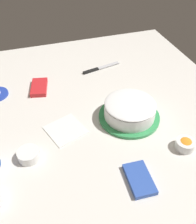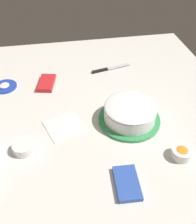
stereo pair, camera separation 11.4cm
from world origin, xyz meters
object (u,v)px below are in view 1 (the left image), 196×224
object	(u,v)px
sprinkle_bowl_rainbow	(29,155)
candy_box_lower	(39,87)
spreading_knife	(98,69)
paper_napkin	(66,129)
candy_box_upper	(139,179)
frosted_cake	(130,110)
sprinkle_bowl_orange	(185,144)

from	to	relation	value
sprinkle_bowl_rainbow	candy_box_lower	size ratio (longest dim) A/B	0.60
spreading_knife	paper_napkin	size ratio (longest dim) A/B	1.56
candy_box_upper	candy_box_lower	bearing A→B (deg)	-155.27
frosted_cake	sprinkle_bowl_rainbow	xyz separation A→B (m)	(0.10, -0.46, -0.02)
candy_box_lower	candy_box_upper	xyz separation A→B (m)	(0.67, 0.26, -0.00)
sprinkle_bowl_rainbow	candy_box_lower	bearing A→B (deg)	167.28
spreading_knife	candy_box_lower	world-z (taller)	candy_box_lower
sprinkle_bowl_orange	frosted_cake	bearing A→B (deg)	-148.69
candy_box_upper	spreading_knife	bearing A→B (deg)	176.57
frosted_cake	sprinkle_bowl_orange	xyz separation A→B (m)	(0.23, 0.14, -0.02)
candy_box_lower	candy_box_upper	size ratio (longest dim) A/B	1.03
spreading_knife	sprinkle_bowl_orange	bearing A→B (deg)	12.78
sprinkle_bowl_orange	candy_box_upper	size ratio (longest dim) A/B	0.56
sprinkle_bowl_rainbow	frosted_cake	bearing A→B (deg)	101.80
frosted_cake	paper_napkin	world-z (taller)	frosted_cake
sprinkle_bowl_rainbow	candy_box_upper	bearing A→B (deg)	58.33
candy_box_upper	paper_napkin	world-z (taller)	candy_box_upper
sprinkle_bowl_orange	candy_box_lower	world-z (taller)	sprinkle_bowl_orange
paper_napkin	candy_box_lower	bearing A→B (deg)	-168.78
candy_box_lower	spreading_knife	bearing A→B (deg)	116.49
frosted_cake	candy_box_upper	bearing A→B (deg)	-16.66
candy_box_lower	frosted_cake	bearing A→B (deg)	58.44
candy_box_lower	paper_napkin	bearing A→B (deg)	23.53
spreading_knife	candy_box_upper	size ratio (longest dim) A/B	1.67
spreading_knife	candy_box_upper	xyz separation A→B (m)	(0.75, -0.09, 0.00)
frosted_cake	sprinkle_bowl_orange	bearing A→B (deg)	31.31
spreading_knife	sprinkle_bowl_orange	xyz separation A→B (m)	(0.67, 0.15, 0.02)
spreading_knife	candy_box_lower	size ratio (longest dim) A/B	1.62
frosted_cake	paper_napkin	distance (m)	0.30
spreading_knife	sprinkle_bowl_rainbow	xyz separation A→B (m)	(0.53, -0.45, 0.01)
frosted_cake	candy_box_upper	size ratio (longest dim) A/B	1.97
sprinkle_bowl_rainbow	paper_napkin	xyz separation A→B (m)	(-0.11, 0.17, -0.02)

